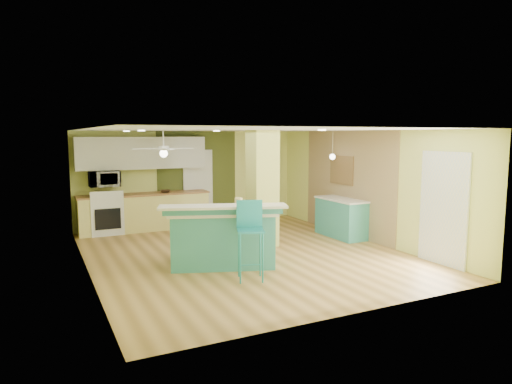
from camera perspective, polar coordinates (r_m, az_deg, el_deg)
floor at (r=9.36m, az=-1.41°, el=-7.74°), size 6.00×7.00×0.01m
ceiling at (r=9.04m, az=-1.45°, el=7.82°), size 6.00×7.00×0.01m
wall_back at (r=12.37m, az=-8.22°, el=1.75°), size 6.00×0.01×2.50m
wall_front at (r=6.15m, az=12.37°, el=-3.79°), size 6.00×0.01×2.50m
wall_left at (r=8.34m, az=-20.56°, el=-1.23°), size 0.01×7.00×2.50m
wall_right at (r=10.71m, az=13.34°, el=0.80°), size 0.01×7.00×2.50m
wood_panel at (r=11.17m, az=11.32°, el=1.11°), size 0.02×3.40×2.50m
olive_accent at (r=12.42m, az=-7.32°, el=1.78°), size 2.20×0.02×2.50m
interior_door at (r=12.42m, az=-7.26°, el=0.63°), size 0.82×0.05×2.00m
french_door at (r=9.07m, az=22.37°, el=-1.94°), size 0.04×1.08×2.10m
column at (r=9.84m, az=0.80°, el=0.45°), size 0.55×0.55×2.50m
kitchen_run at (r=11.84m, az=-13.70°, el=-2.42°), size 3.25×0.63×0.94m
stove at (r=11.67m, az=-18.25°, el=-2.78°), size 0.76×0.66×1.08m
upper_cabinets at (r=11.81m, az=-14.04°, el=4.76°), size 3.20×0.34×0.80m
microwave at (r=11.57m, az=-18.43°, el=1.58°), size 0.70×0.48×0.39m
ceiling_fan at (r=10.57m, az=-11.48°, el=5.27°), size 1.41×1.41×0.61m
pendant_lamp at (r=11.04m, az=9.53°, el=4.38°), size 0.14×0.14×0.69m
wall_decor at (r=11.29m, az=10.65°, el=2.72°), size 0.03×0.90×0.70m
peninsula at (r=8.45m, az=-4.19°, el=-5.52°), size 2.36×1.81×1.19m
bar_stool at (r=7.60m, az=-0.75°, el=-4.38°), size 0.56×0.56×1.32m
side_counter at (r=10.97m, az=10.57°, el=-3.16°), size 0.60×1.41×0.91m
fruit_bowl at (r=11.83m, az=-11.26°, el=0.09°), size 0.33×0.33×0.07m
canister at (r=8.69m, az=-2.18°, el=-1.33°), size 0.15×0.15×0.18m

